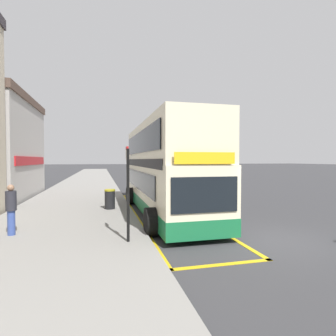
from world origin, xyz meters
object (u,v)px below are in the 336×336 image
at_px(bus_stop_sign, 128,186).
at_px(litter_bin, 110,199).
at_px(double_decker_bus, 164,172).
at_px(parked_car_navy_kerbside, 178,174).
at_px(pedestrian_waiting_near_sign, 11,208).

relative_size(bus_stop_sign, litter_bin, 2.93).
relative_size(double_decker_bus, parked_car_navy_kerbside, 2.64).
xyz_separation_m(bus_stop_sign, litter_bin, (-0.37, 5.76, -1.19)).
bearing_deg(bus_stop_sign, double_decker_bus, 64.74).
height_order(double_decker_bus, bus_stop_sign, double_decker_bus).
distance_m(parked_car_navy_kerbside, litter_bin, 23.02).
bearing_deg(parked_car_navy_kerbside, pedestrian_waiting_near_sign, -115.37).
bearing_deg(double_decker_bus, parked_car_navy_kerbside, 72.07).
bearing_deg(bus_stop_sign, pedestrian_waiting_near_sign, 156.80).
xyz_separation_m(double_decker_bus, litter_bin, (-2.63, 0.96, -1.42)).
xyz_separation_m(bus_stop_sign, parked_car_navy_kerbside, (9.33, 26.64, -1.04)).
height_order(bus_stop_sign, parked_car_navy_kerbside, bus_stop_sign).
height_order(bus_stop_sign, pedestrian_waiting_near_sign, bus_stop_sign).
relative_size(bus_stop_sign, parked_car_navy_kerbside, 0.70).
distance_m(double_decker_bus, parked_car_navy_kerbside, 22.99).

